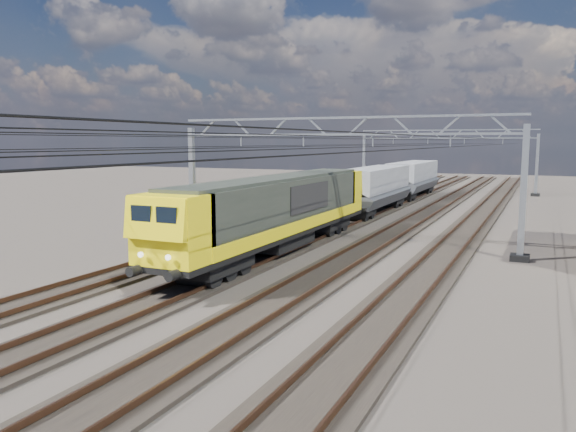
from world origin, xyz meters
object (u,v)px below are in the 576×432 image
at_px(catenary_gantry_far, 445,158).
at_px(hopper_wagon_mid, 413,176).
at_px(catenary_gantry_mid, 337,176).
at_px(locomotive, 279,209).
at_px(hopper_wagon_lead, 374,186).

height_order(catenary_gantry_far, hopper_wagon_mid, catenary_gantry_far).
distance_m(catenary_gantry_mid, hopper_wagon_mid, 28.82).
xyz_separation_m(catenary_gantry_far, locomotive, (-2.00, -39.20, -1.58)).
bearing_deg(hopper_wagon_mid, locomotive, -90.00).
distance_m(catenary_gantry_mid, locomotive, 4.09).
xyz_separation_m(catenary_gantry_far, hopper_wagon_mid, (-2.00, -7.30, -1.67)).
distance_m(locomotive, hopper_wagon_lead, 17.70).
height_order(catenary_gantry_far, locomotive, catenary_gantry_far).
xyz_separation_m(locomotive, hopper_wagon_lead, (-0.00, 17.70, -0.09)).
relative_size(catenary_gantry_mid, locomotive, 0.94).
bearing_deg(hopper_wagon_lead, catenary_gantry_mid, -82.14).
relative_size(catenary_gantry_mid, hopper_wagon_mid, 1.53).
xyz_separation_m(catenary_gantry_mid, catenary_gantry_far, (0.00, 36.00, 0.00)).
bearing_deg(hopper_wagon_mid, catenary_gantry_mid, -86.01).
bearing_deg(catenary_gantry_mid, locomotive, -122.03).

